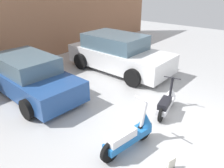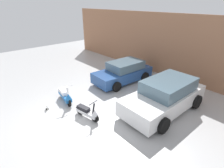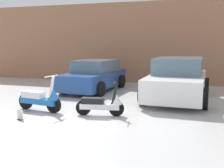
# 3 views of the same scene
# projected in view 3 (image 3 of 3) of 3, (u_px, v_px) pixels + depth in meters

# --- Properties ---
(ground_plane) EXTENTS (28.00, 28.00, 0.00)m
(ground_plane) POSITION_uv_depth(u_px,v_px,m) (75.00, 119.00, 7.40)
(ground_plane) COLOR #B2B2B2
(wall_back) EXTENTS (19.60, 0.12, 4.01)m
(wall_back) POSITION_uv_depth(u_px,v_px,m) (138.00, 43.00, 13.96)
(wall_back) COLOR #9E6B4C
(wall_back) RESTS_ON ground_plane
(scooter_front_left) EXTENTS (1.53, 0.59, 1.07)m
(scooter_front_left) POSITION_uv_depth(u_px,v_px,m) (41.00, 98.00, 8.16)
(scooter_front_left) COLOR black
(scooter_front_left) RESTS_ON ground_plane
(scooter_front_right) EXTENTS (1.32, 0.55, 0.93)m
(scooter_front_right) POSITION_uv_depth(u_px,v_px,m) (102.00, 104.00, 7.65)
(scooter_front_right) COLOR black
(scooter_front_right) RESTS_ON ground_plane
(car_rear_left) EXTENTS (1.99, 3.86, 1.28)m
(car_rear_left) POSITION_uv_depth(u_px,v_px,m) (94.00, 76.00, 11.85)
(car_rear_left) COLOR navy
(car_rear_left) RESTS_ON ground_plane
(car_rear_center) EXTENTS (2.17, 4.36, 1.47)m
(car_rear_center) POSITION_uv_depth(u_px,v_px,m) (178.00, 79.00, 9.96)
(car_rear_center) COLOR white
(car_rear_center) RESTS_ON ground_plane
(placard_near_left_scooter) EXTENTS (0.20, 0.16, 0.26)m
(placard_near_left_scooter) POSITION_uv_depth(u_px,v_px,m) (20.00, 115.00, 7.27)
(placard_near_left_scooter) COLOR black
(placard_near_left_scooter) RESTS_ON ground_plane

